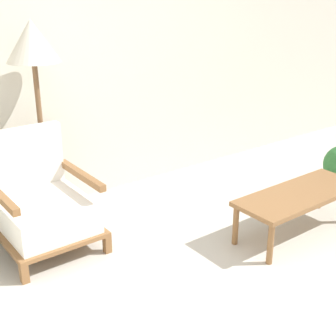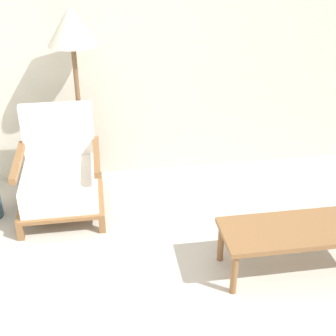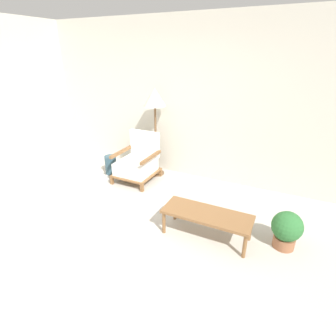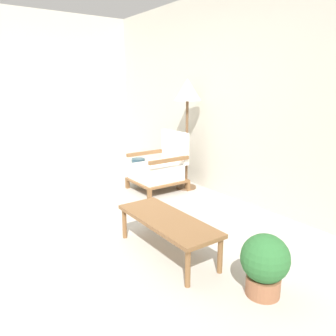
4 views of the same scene
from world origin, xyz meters
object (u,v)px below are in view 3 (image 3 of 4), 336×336
at_px(vase, 111,165).
at_px(coffee_table, 207,216).
at_px(armchair, 138,163).
at_px(floor_lamp, 155,103).
at_px(potted_plant, 287,229).

bearing_deg(vase, coffee_table, -24.08).
relative_size(coffee_table, vase, 3.11).
bearing_deg(armchair, coffee_table, -31.80).
bearing_deg(floor_lamp, potted_plant, -25.90).
height_order(vase, potted_plant, potted_plant).
relative_size(vase, potted_plant, 0.75).
height_order(armchair, coffee_table, armchair).
relative_size(armchair, vase, 2.39).
xyz_separation_m(armchair, floor_lamp, (0.19, 0.35, 1.02)).
distance_m(armchair, coffee_table, 1.92).
height_order(armchair, potted_plant, armchair).
xyz_separation_m(floor_lamp, vase, (-0.78, -0.36, -1.16)).
relative_size(floor_lamp, potted_plant, 3.37).
distance_m(coffee_table, potted_plant, 0.93).
height_order(coffee_table, potted_plant, potted_plant).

